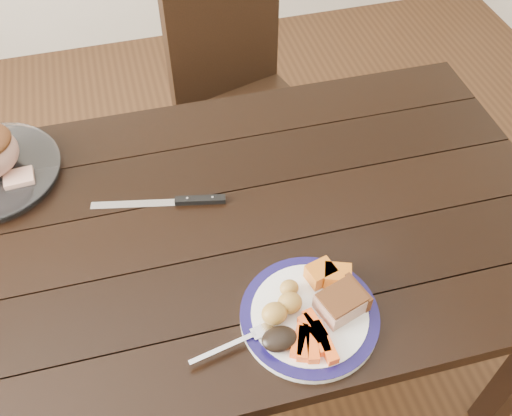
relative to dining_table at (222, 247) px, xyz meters
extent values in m
plane|color=#472B16|center=(0.00, 0.00, -0.66)|extent=(4.00, 4.00, 0.00)
cube|color=black|center=(0.00, 0.00, 0.07)|extent=(1.61, 0.92, 0.04)
cube|color=black|center=(0.73, 0.36, -0.30)|extent=(0.07, 0.07, 0.71)
cube|color=black|center=(0.26, 0.65, -0.21)|extent=(0.52, 0.52, 0.04)
cube|color=black|center=(0.20, 0.84, 0.04)|extent=(0.41, 0.16, 0.46)
cube|color=black|center=(0.38, 0.87, -0.44)|extent=(0.04, 0.04, 0.43)
cube|color=black|center=(0.48, 0.53, -0.44)|extent=(0.04, 0.04, 0.43)
cube|color=black|center=(0.03, 0.77, -0.44)|extent=(0.04, 0.04, 0.43)
cube|color=black|center=(0.13, 0.43, -0.44)|extent=(0.04, 0.04, 0.43)
cylinder|color=white|center=(0.12, -0.29, 0.10)|extent=(0.28, 0.28, 0.02)
torus|color=#130D43|center=(0.12, -0.29, 0.11)|extent=(0.28, 0.28, 0.02)
cube|color=tan|center=(0.18, -0.30, 0.13)|extent=(0.11, 0.09, 0.04)
ellipsoid|color=gold|center=(0.09, -0.23, 0.13)|extent=(0.04, 0.04, 0.03)
ellipsoid|color=gold|center=(0.08, -0.27, 0.13)|extent=(0.05, 0.05, 0.04)
ellipsoid|color=gold|center=(0.05, -0.29, 0.14)|extent=(0.05, 0.05, 0.04)
cube|color=#FE5815|center=(0.10, -0.36, 0.12)|extent=(0.04, 0.07, 0.02)
cube|color=#FE5815|center=(0.11, -0.33, 0.12)|extent=(0.04, 0.07, 0.02)
cube|color=#FE5815|center=(0.08, -0.35, 0.12)|extent=(0.05, 0.07, 0.02)
cube|color=#FE5815|center=(0.08, -0.36, 0.12)|extent=(0.05, 0.07, 0.02)
cube|color=#FE5815|center=(0.12, -0.35, 0.12)|extent=(0.03, 0.07, 0.02)
cube|color=#FE5815|center=(0.12, -0.38, 0.12)|extent=(0.03, 0.07, 0.02)
cube|color=#FE5815|center=(0.12, -0.33, 0.12)|extent=(0.03, 0.07, 0.02)
cube|color=orange|center=(0.17, -0.22, 0.13)|extent=(0.06, 0.06, 0.04)
cube|color=orange|center=(0.20, -0.23, 0.13)|extent=(0.07, 0.06, 0.04)
ellipsoid|color=black|center=(0.04, -0.34, 0.13)|extent=(0.07, 0.05, 0.03)
cube|color=silver|center=(-0.07, -0.32, 0.11)|extent=(0.14, 0.04, 0.00)
cube|color=silver|center=(0.02, -0.31, 0.11)|extent=(0.05, 0.03, 0.00)
cube|color=tan|center=(-0.44, 0.24, 0.12)|extent=(0.07, 0.06, 0.02)
cube|color=silver|center=(-0.19, 0.11, 0.09)|extent=(0.20, 0.06, 0.00)
cube|color=black|center=(-0.03, 0.07, 0.10)|extent=(0.12, 0.04, 0.01)
camera|label=1|loc=(-0.14, -0.83, 1.12)|focal=40.00mm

